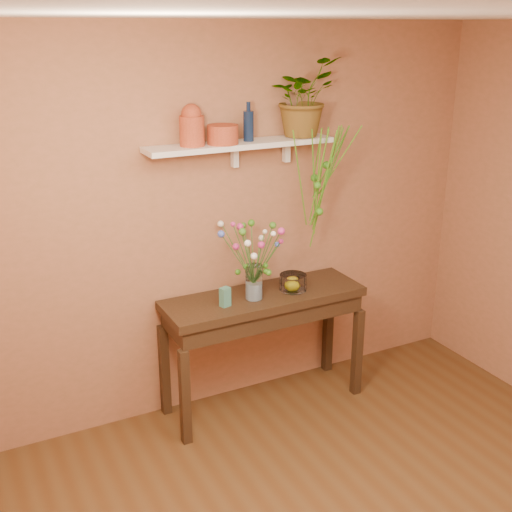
{
  "coord_description": "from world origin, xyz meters",
  "views": [
    {
      "loc": [
        -1.79,
        -1.97,
        2.66
      ],
      "look_at": [
        0.0,
        1.55,
        1.25
      ],
      "focal_mm": 45.43,
      "sensor_mm": 36.0,
      "label": 1
    }
  ],
  "objects_px": {
    "blue_bottle": "(249,125)",
    "glass_vase": "(254,285)",
    "bouquet": "(253,244)",
    "sideboard": "(264,311)",
    "terracotta_jug": "(192,126)",
    "spider_plant": "(302,97)",
    "glass_bowl": "(293,283)"
  },
  "relations": [
    {
      "from": "terracotta_jug",
      "to": "blue_bottle",
      "type": "relative_size",
      "value": 1.04
    },
    {
      "from": "spider_plant",
      "to": "glass_bowl",
      "type": "relative_size",
      "value": 2.73
    },
    {
      "from": "blue_bottle",
      "to": "bouquet",
      "type": "distance_m",
      "value": 0.78
    },
    {
      "from": "sideboard",
      "to": "terracotta_jug",
      "type": "relative_size",
      "value": 5.48
    },
    {
      "from": "terracotta_jug",
      "to": "glass_bowl",
      "type": "distance_m",
      "value": 1.33
    },
    {
      "from": "glass_bowl",
      "to": "terracotta_jug",
      "type": "bearing_deg",
      "value": 167.89
    },
    {
      "from": "blue_bottle",
      "to": "glass_vase",
      "type": "bearing_deg",
      "value": -105.07
    },
    {
      "from": "sideboard",
      "to": "glass_bowl",
      "type": "distance_m",
      "value": 0.29
    },
    {
      "from": "glass_vase",
      "to": "glass_bowl",
      "type": "bearing_deg",
      "value": 2.39
    },
    {
      "from": "spider_plant",
      "to": "bouquet",
      "type": "xyz_separation_m",
      "value": [
        -0.47,
        -0.19,
        -0.92
      ]
    },
    {
      "from": "spider_plant",
      "to": "glass_bowl",
      "type": "height_order",
      "value": "spider_plant"
    },
    {
      "from": "glass_vase",
      "to": "bouquet",
      "type": "distance_m",
      "value": 0.3
    },
    {
      "from": "bouquet",
      "to": "terracotta_jug",
      "type": "bearing_deg",
      "value": 154.91
    },
    {
      "from": "sideboard",
      "to": "bouquet",
      "type": "bearing_deg",
      "value": -157.24
    },
    {
      "from": "glass_bowl",
      "to": "glass_vase",
      "type": "bearing_deg",
      "value": -177.61
    },
    {
      "from": "sideboard",
      "to": "spider_plant",
      "type": "height_order",
      "value": "spider_plant"
    },
    {
      "from": "sideboard",
      "to": "glass_vase",
      "type": "distance_m",
      "value": 0.25
    },
    {
      "from": "terracotta_jug",
      "to": "spider_plant",
      "type": "relative_size",
      "value": 0.5
    },
    {
      "from": "sideboard",
      "to": "glass_bowl",
      "type": "xyz_separation_m",
      "value": [
        0.22,
        -0.03,
        0.18
      ]
    },
    {
      "from": "terracotta_jug",
      "to": "glass_bowl",
      "type": "xyz_separation_m",
      "value": [
        0.68,
        -0.14,
        -1.13
      ]
    },
    {
      "from": "terracotta_jug",
      "to": "bouquet",
      "type": "relative_size",
      "value": 0.53
    },
    {
      "from": "terracotta_jug",
      "to": "blue_bottle",
      "type": "height_order",
      "value": "terracotta_jug"
    },
    {
      "from": "sideboard",
      "to": "glass_vase",
      "type": "bearing_deg",
      "value": -158.41
    },
    {
      "from": "glass_vase",
      "to": "blue_bottle",
      "type": "bearing_deg",
      "value": 74.93
    },
    {
      "from": "spider_plant",
      "to": "glass_bowl",
      "type": "distance_m",
      "value": 1.29
    },
    {
      "from": "terracotta_jug",
      "to": "glass_bowl",
      "type": "relative_size",
      "value": 1.37
    },
    {
      "from": "blue_bottle",
      "to": "glass_bowl",
      "type": "xyz_separation_m",
      "value": [
        0.28,
        -0.15,
        -1.11
      ]
    },
    {
      "from": "sideboard",
      "to": "glass_vase",
      "type": "xyz_separation_m",
      "value": [
        -0.1,
        -0.04,
        0.23
      ]
    },
    {
      "from": "glass_vase",
      "to": "sideboard",
      "type": "bearing_deg",
      "value": 21.59
    },
    {
      "from": "glass_bowl",
      "to": "bouquet",
      "type": "bearing_deg",
      "value": -176.74
    },
    {
      "from": "spider_plant",
      "to": "glass_vase",
      "type": "bearing_deg",
      "value": -158.17
    },
    {
      "from": "spider_plant",
      "to": "glass_vase",
      "type": "distance_m",
      "value": 1.32
    }
  ]
}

